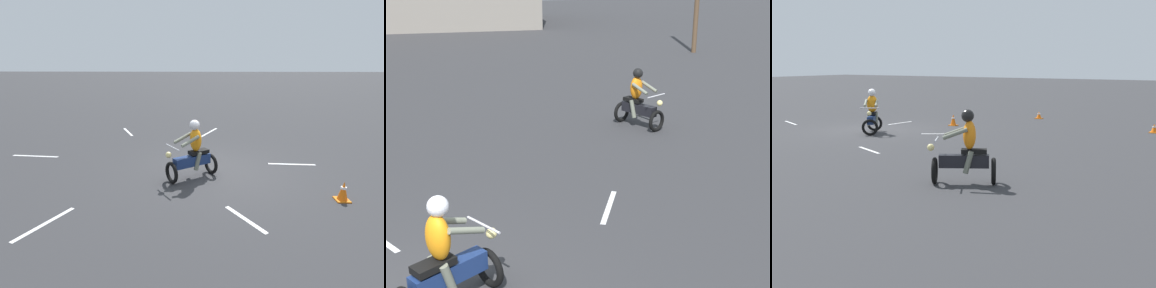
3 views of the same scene
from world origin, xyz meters
The scene contains 10 objects.
ground_plane centered at (0.00, 0.00, 0.00)m, with size 120.00×120.00×0.00m, color #333335.
motorcycle_rider_foreground centered at (0.69, 0.48, 0.73)m, with size 1.50×1.28×1.66m.
motorcycle_rider_background centered at (5.98, 7.86, 0.73)m, with size 1.21×1.51×1.66m.
traffic_cone_near_right centered at (-2.89, 1.78, 0.23)m, with size 0.32×0.32×0.48m.
traffic_cone_mid_center centered at (-7.27, 3.73, 0.16)m, with size 0.32×0.32×0.34m.
traffic_cone_mid_left centered at (-4.97, 9.46, 0.16)m, with size 0.32×0.32×0.33m.
lane_stripe_ne centered at (3.67, 2.98, 0.00)m, with size 0.10×1.47×0.01m, color silver.
lane_stripe_nw centered at (-0.46, 2.70, 0.00)m, with size 0.10×1.27×0.01m, color silver.
lane_stripe_w centered at (-2.43, -0.68, 0.00)m, with size 0.10×1.47×0.01m, color silver.
lane_stripe_sw centered at (0.05, -4.81, 0.00)m, with size 0.10×1.71×0.01m, color silver.
Camera 3 is at (15.77, 13.91, 2.71)m, focal length 50.00 mm.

